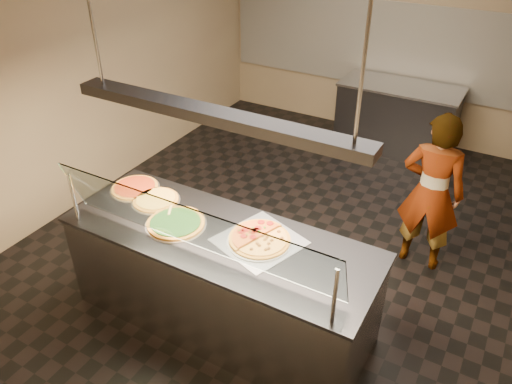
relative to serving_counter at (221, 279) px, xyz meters
The scene contains 19 objects.
ground 1.52m from the serving_counter, 90.43° to the left, with size 5.00×6.00×0.02m, color black.
wall_back 4.57m from the serving_counter, 90.14° to the left, with size 5.00×0.02×3.00m, color #94825F.
wall_front 1.88m from the serving_counter, 90.40° to the right, with size 5.00×0.02×3.00m, color #94825F.
wall_left 3.08m from the serving_counter, 150.23° to the left, with size 0.02×6.00×3.00m, color #94825F.
tile_band 4.50m from the serving_counter, 90.14° to the left, with size 4.90×0.02×1.20m, color silver.
serving_counter is the anchor object (origin of this frame).
sneeze_guard 0.83m from the serving_counter, 90.00° to the right, with size 2.33×0.18×0.54m.
perforated_tray 0.57m from the serving_counter, 16.36° to the left, with size 0.72×0.72×0.01m.
half_pizza_pepperoni 0.55m from the serving_counter, 25.09° to the left, with size 0.38×0.52×0.05m.
half_pizza_sausage 0.66m from the serving_counter, 11.93° to the left, with size 0.38×0.52×0.04m.
pizza_spinach 0.62m from the serving_counter, behind, with size 0.50×0.50×0.03m.
pizza_cheese 0.90m from the serving_counter, 169.25° to the left, with size 0.42×0.42×0.03m.
pizza_tomato 1.16m from the serving_counter, 168.76° to the left, with size 0.44×0.44×0.03m.
pizza_spatula 0.68m from the serving_counter, behind, with size 0.26×0.20×0.02m.
prep_table 4.01m from the serving_counter, 85.35° to the left, with size 1.61×0.74×0.93m.
worker 2.12m from the serving_counter, 52.33° to the left, with size 0.59×0.39×1.62m, color #312F36.
heat_lamp_housing 1.48m from the serving_counter, ahead, with size 2.30×0.18×0.08m, color #2E2E32.
lamp_rod_left 2.26m from the serving_counter, behind, with size 0.02×0.02×1.01m, color #B7B7BC.
lamp_rod_right 2.26m from the serving_counter, ahead, with size 0.02×0.02×1.01m, color #B7B7BC.
Camera 1 is at (1.81, -4.01, 3.32)m, focal length 35.00 mm.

